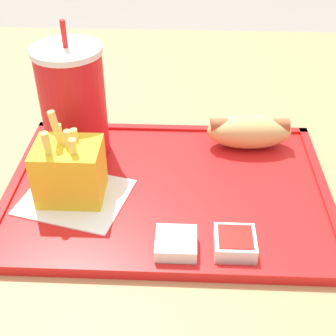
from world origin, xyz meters
TOP-DOWN VIEW (x-y plane):
  - food_tray at (-0.01, -0.02)m, footprint 0.42×0.30m
  - paper_napkin at (-0.13, -0.05)m, footprint 0.15×0.14m
  - soda_cup at (-0.15, 0.06)m, footprint 0.09×0.09m
  - hot_dog_far at (0.10, 0.08)m, footprint 0.12×0.06m
  - fries_carton at (-0.13, -0.04)m, footprint 0.08×0.06m
  - sauce_cup_mayo at (-0.00, -0.13)m, footprint 0.05×0.05m
  - sauce_cup_ketchup at (0.07, -0.13)m, footprint 0.05×0.05m

SIDE VIEW (x-z plane):
  - food_tray at x=-0.01m, z-range 0.75..0.77m
  - paper_napkin at x=-0.13m, z-range 0.76..0.77m
  - sauce_cup_mayo at x=0.00m, z-range 0.77..0.79m
  - sauce_cup_ketchup at x=0.07m, z-range 0.77..0.79m
  - hot_dog_far at x=0.10m, z-range 0.77..0.82m
  - fries_carton at x=-0.13m, z-range 0.75..0.86m
  - soda_cup at x=-0.15m, z-range 0.75..0.94m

